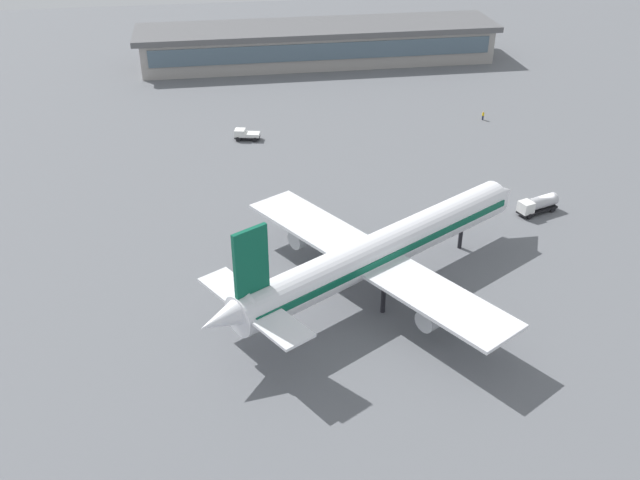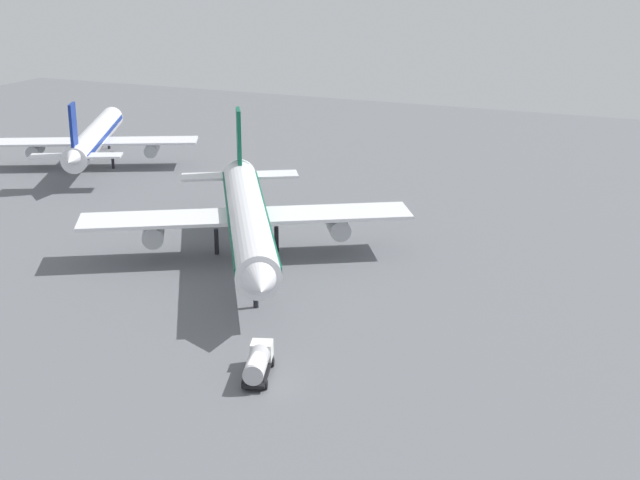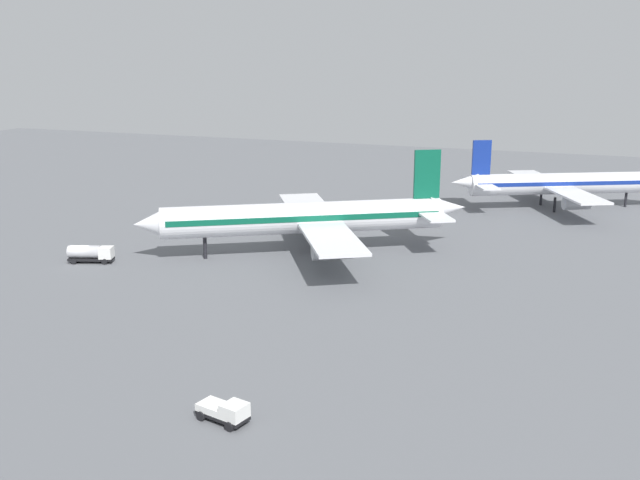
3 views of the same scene
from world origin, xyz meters
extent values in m
plane|color=slate|center=(0.00, 0.00, 0.00)|extent=(288.00, 288.00, 0.00)
cylinder|color=white|center=(28.09, 16.25, 5.50)|extent=(38.06, 25.38, 4.58)
cone|color=white|center=(9.07, 4.82, 5.50)|extent=(6.17, 6.09, 4.35)
cone|color=white|center=(47.12, 27.69, 6.18)|extent=(6.80, 6.09, 3.67)
cube|color=#0C593F|center=(28.09, 16.25, 5.84)|extent=(36.68, 24.60, 0.82)
cube|color=white|center=(29.88, 17.33, 5.04)|extent=(26.09, 37.35, 0.41)
cylinder|color=#A5A8AD|center=(35.59, 7.83, 3.44)|extent=(5.94, 4.95, 2.52)
cylinder|color=#A5A8AD|center=(24.17, 26.82, 3.44)|extent=(5.94, 4.95, 2.52)
cube|color=white|center=(44.16, 25.91, 5.96)|extent=(11.35, 15.49, 0.33)
cube|color=#0C593F|center=(44.16, 25.91, 11.45)|extent=(3.68, 2.48, 7.33)
cylinder|color=black|center=(15.60, 8.75, 1.60)|extent=(0.55, 0.55, 3.21)
cylinder|color=black|center=(32.84, 14.83, 1.60)|extent=(0.55, 0.55, 3.21)
cylinder|color=black|center=(29.06, 21.11, 1.60)|extent=(0.55, 0.55, 3.21)
cylinder|color=white|center=(62.38, 63.75, 4.83)|extent=(34.48, 20.13, 4.03)
cone|color=white|center=(79.78, 72.56, 4.83)|extent=(5.32, 5.23, 3.83)
cone|color=white|center=(44.97, 54.93, 5.44)|extent=(5.95, 5.15, 3.22)
cube|color=navy|center=(62.38, 63.75, 5.13)|extent=(33.21, 19.54, 0.72)
cube|color=white|center=(60.75, 62.92, 4.43)|extent=(20.93, 33.67, 0.36)
cylinder|color=#A5A8AD|center=(56.35, 71.61, 3.02)|extent=(5.25, 4.13, 2.21)
cylinder|color=#A5A8AD|center=(65.14, 54.23, 3.02)|extent=(5.25, 4.13, 2.21)
cube|color=white|center=(47.68, 56.31, 5.23)|extent=(9.21, 13.89, 0.29)
cube|color=navy|center=(47.68, 56.31, 10.07)|extent=(3.33, 1.98, 6.44)
cylinder|color=black|center=(73.81, 69.53, 1.41)|extent=(0.48, 0.48, 2.82)
cylinder|color=black|center=(58.31, 65.30, 1.41)|extent=(0.48, 0.48, 2.82)
cylinder|color=black|center=(61.22, 59.55, 1.41)|extent=(0.48, 0.48, 2.82)
cube|color=black|center=(1.35, 1.10, 0.55)|extent=(6.57, 3.86, 0.30)
cube|color=white|center=(3.48, 1.84, 1.50)|extent=(2.32, 2.38, 1.60)
cube|color=#3F596B|center=(4.24, 2.11, 1.82)|extent=(0.60, 1.53, 0.90)
cylinder|color=#B7B7BC|center=(0.50, 0.81, 1.60)|extent=(4.84, 3.17, 1.80)
cylinder|color=black|center=(3.12, 2.72, 0.40)|extent=(0.85, 0.55, 0.80)
cylinder|color=black|center=(3.75, 0.93, 0.40)|extent=(0.85, 0.55, 0.80)
cylinder|color=black|center=(-1.04, 1.28, 0.40)|extent=(0.85, 0.55, 0.80)
cylinder|color=black|center=(-0.42, -0.52, 0.40)|extent=(0.85, 0.55, 0.80)
camera|label=1|loc=(46.83, 86.09, 49.38)|focal=40.03mm
camera|label=2|loc=(-63.15, -33.01, 36.20)|focal=51.51mm
camera|label=3|loc=(67.43, -80.27, 29.44)|focal=40.69mm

